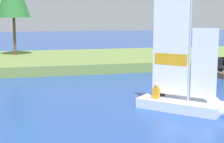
{
  "coord_description": "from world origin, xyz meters",
  "views": [
    {
      "loc": [
        -2.34,
        -4.67,
        4.16
      ],
      "look_at": [
        2.16,
        13.37,
        1.2
      ],
      "focal_mm": 54.67,
      "sensor_mm": 36.0,
      "label": 1
    }
  ],
  "objects": [
    {
      "name": "shore_bank",
      "position": [
        0.0,
        25.67,
        0.37
      ],
      "size": [
        80.0,
        12.22,
        0.74
      ],
      "primitive_type": "cube",
      "color": "olive",
      "rests_on": "ground"
    },
    {
      "name": "wooden_dock",
      "position": [
        11.36,
        17.74,
        0.19
      ],
      "size": [
        1.84,
        4.65,
        0.39
      ],
      "primitive_type": "cube",
      "color": "brown",
      "rests_on": "ground"
    },
    {
      "name": "sailboat",
      "position": [
        4.78,
        8.75,
        0.43
      ],
      "size": [
        3.97,
        4.03,
        5.91
      ],
      "rotation": [
        0.0,
        0.0,
        -0.8
      ],
      "color": "silver",
      "rests_on": "ground"
    }
  ]
}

